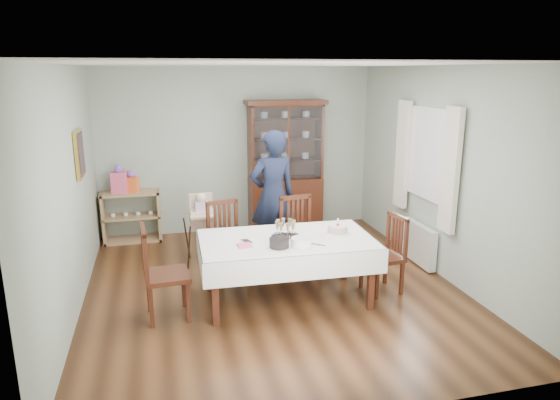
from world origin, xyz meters
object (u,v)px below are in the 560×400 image
object	(u,v)px
china_cabinet	(285,165)
chair_end_left	(166,290)
dining_table	(287,269)
gift_bag_orange	(132,183)
chair_far_right	(301,253)
chair_end_right	(383,269)
sideboard	(132,217)
gift_bag_pink	(119,180)
high_chair	(203,235)
birthday_cake	(338,229)
chair_far_left	(229,257)
champagne_tray	(285,232)
woman	(273,196)

from	to	relation	value
china_cabinet	chair_end_left	bearing A→B (deg)	-127.09
dining_table	gift_bag_orange	bearing A→B (deg)	124.44
chair_far_right	gift_bag_orange	world-z (taller)	gift_bag_orange
chair_end_right	dining_table	bearing A→B (deg)	-99.92
chair_end_left	sideboard	bearing A→B (deg)	4.98
chair_end_left	chair_far_right	bearing A→B (deg)	-70.57
china_cabinet	gift_bag_pink	xyz separation A→B (m)	(-2.64, 0.00, -0.13)
high_chair	birthday_cake	size ratio (longest dim) A/B	3.72
dining_table	chair_end_left	bearing A→B (deg)	-175.96
dining_table	chair_far_left	world-z (taller)	chair_far_left
sideboard	chair_end_right	distance (m)	4.06
chair_far_left	champagne_tray	world-z (taller)	chair_far_left
chair_far_right	gift_bag_orange	size ratio (longest dim) A/B	3.03
chair_far_right	sideboard	bearing A→B (deg)	130.87
high_chair	birthday_cake	world-z (taller)	high_chair
chair_end_right	china_cabinet	bearing A→B (deg)	-176.26
gift_bag_pink	gift_bag_orange	bearing A→B (deg)	0.00
chair_far_right	chair_end_left	xyz separation A→B (m)	(-1.76, -0.77, 0.00)
chair_far_right	champagne_tray	bearing A→B (deg)	-128.54
dining_table	chair_end_right	size ratio (longest dim) A/B	2.14
chair_far_right	champagne_tray	xyz separation A→B (m)	(-0.37, -0.61, 0.51)
chair_end_right	gift_bag_pink	xyz separation A→B (m)	(-3.18, 2.66, 0.71)
china_cabinet	birthday_cake	bearing A→B (deg)	-90.66
gift_bag_pink	gift_bag_orange	xyz separation A→B (m)	(0.18, 0.00, -0.04)
dining_table	woman	bearing A→B (deg)	83.65
chair_far_right	china_cabinet	bearing A→B (deg)	73.88
chair_far_left	sideboard	bearing A→B (deg)	109.23
sideboard	birthday_cake	bearing A→B (deg)	-46.46
dining_table	gift_bag_pink	size ratio (longest dim) A/B	4.61
birthday_cake	woman	bearing A→B (deg)	110.33
sideboard	chair_far_right	size ratio (longest dim) A/B	0.87
chair_far_left	chair_end_right	world-z (taller)	chair_far_left
china_cabinet	gift_bag_orange	world-z (taller)	china_cabinet
china_cabinet	chair_end_right	bearing A→B (deg)	-78.46
high_chair	birthday_cake	distance (m)	2.10
china_cabinet	chair_far_left	bearing A→B (deg)	-123.69
dining_table	gift_bag_pink	distance (m)	3.33
dining_table	chair_far_left	distance (m)	0.96
woman	high_chair	xyz separation A→B (m)	(-0.98, 0.13, -0.54)
china_cabinet	champagne_tray	world-z (taller)	china_cabinet
sideboard	chair_end_right	bearing A→B (deg)	-41.38
dining_table	gift_bag_orange	size ratio (longest dim) A/B	5.95
gift_bag_orange	champagne_tray	bearing A→B (deg)	-54.85
chair_end_left	birthday_cake	world-z (taller)	chair_end_left
china_cabinet	gift_bag_orange	size ratio (longest dim) A/B	6.36
china_cabinet	sideboard	world-z (taller)	china_cabinet
sideboard	chair_far_left	size ratio (longest dim) A/B	0.89
chair_end_right	gift_bag_orange	size ratio (longest dim) A/B	2.78
chair_end_left	gift_bag_orange	distance (m)	2.82
gift_bag_orange	chair_far_left	bearing A→B (deg)	-56.49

